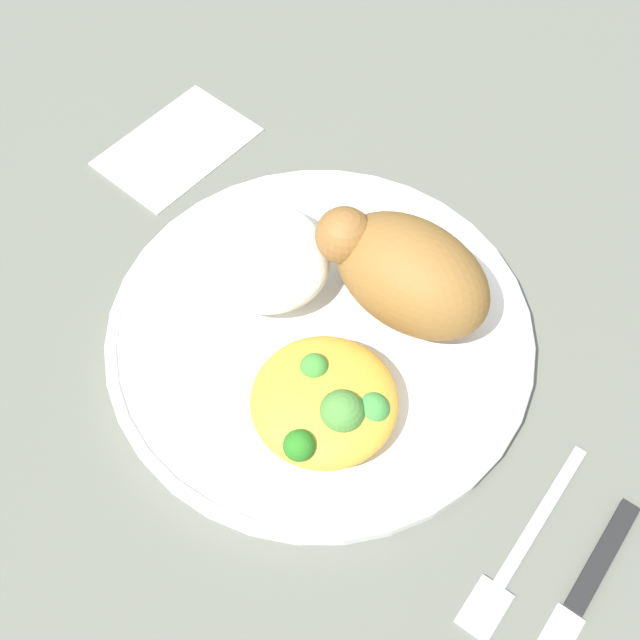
{
  "coord_description": "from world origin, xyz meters",
  "views": [
    {
      "loc": [
        -0.19,
        0.23,
        0.5
      ],
      "look_at": [
        0.0,
        0.0,
        0.03
      ],
      "focal_mm": 46.32,
      "sensor_mm": 36.0,
      "label": 1
    }
  ],
  "objects_px": {
    "plate": "(320,334)",
    "knife": "(574,609)",
    "mac_cheese_with_broccoli": "(327,402)",
    "fork": "(522,547)",
    "roasted_chicken": "(405,272)",
    "rice_pile": "(258,253)",
    "napkin": "(177,146)"
  },
  "relations": [
    {
      "from": "roasted_chicken",
      "to": "fork",
      "type": "relative_size",
      "value": 0.88
    },
    {
      "from": "roasted_chicken",
      "to": "mac_cheese_with_broccoli",
      "type": "xyz_separation_m",
      "value": [
        -0.01,
        0.1,
        -0.02
      ]
    },
    {
      "from": "plate",
      "to": "mac_cheese_with_broccoli",
      "type": "bearing_deg",
      "value": 133.02
    },
    {
      "from": "fork",
      "to": "knife",
      "type": "height_order",
      "value": "knife"
    },
    {
      "from": "plate",
      "to": "knife",
      "type": "relative_size",
      "value": 1.57
    },
    {
      "from": "napkin",
      "to": "mac_cheese_with_broccoli",
      "type": "bearing_deg",
      "value": 155.31
    },
    {
      "from": "mac_cheese_with_broccoli",
      "to": "napkin",
      "type": "distance_m",
      "value": 0.28
    },
    {
      "from": "plate",
      "to": "rice_pile",
      "type": "relative_size",
      "value": 2.79
    },
    {
      "from": "roasted_chicken",
      "to": "napkin",
      "type": "xyz_separation_m",
      "value": [
        0.24,
        -0.02,
        -0.05
      ]
    },
    {
      "from": "mac_cheese_with_broccoli",
      "to": "rice_pile",
      "type": "bearing_deg",
      "value": -27.66
    },
    {
      "from": "roasted_chicken",
      "to": "rice_pile",
      "type": "relative_size",
      "value": 1.18
    },
    {
      "from": "roasted_chicken",
      "to": "plate",
      "type": "bearing_deg",
      "value": 59.36
    },
    {
      "from": "mac_cheese_with_broccoli",
      "to": "roasted_chicken",
      "type": "bearing_deg",
      "value": -82.05
    },
    {
      "from": "rice_pile",
      "to": "fork",
      "type": "distance_m",
      "value": 0.26
    },
    {
      "from": "plate",
      "to": "fork",
      "type": "height_order",
      "value": "plate"
    },
    {
      "from": "napkin",
      "to": "plate",
      "type": "bearing_deg",
      "value": 161.81
    },
    {
      "from": "plate",
      "to": "knife",
      "type": "xyz_separation_m",
      "value": [
        -0.23,
        0.05,
        -0.01
      ]
    },
    {
      "from": "roasted_chicken",
      "to": "fork",
      "type": "distance_m",
      "value": 0.19
    },
    {
      "from": "mac_cheese_with_broccoli",
      "to": "knife",
      "type": "relative_size",
      "value": 0.5
    },
    {
      "from": "knife",
      "to": "rice_pile",
      "type": "bearing_deg",
      "value": -11.05
    },
    {
      "from": "knife",
      "to": "fork",
      "type": "bearing_deg",
      "value": -15.5
    },
    {
      "from": "rice_pile",
      "to": "mac_cheese_with_broccoli",
      "type": "xyz_separation_m",
      "value": [
        -0.11,
        0.06,
        -0.01
      ]
    },
    {
      "from": "mac_cheese_with_broccoli",
      "to": "napkin",
      "type": "bearing_deg",
      "value": -24.69
    },
    {
      "from": "knife",
      "to": "napkin",
      "type": "height_order",
      "value": "knife"
    },
    {
      "from": "roasted_chicken",
      "to": "napkin",
      "type": "bearing_deg",
      "value": -3.98
    },
    {
      "from": "roasted_chicken",
      "to": "napkin",
      "type": "height_order",
      "value": "roasted_chicken"
    },
    {
      "from": "rice_pile",
      "to": "mac_cheese_with_broccoli",
      "type": "relative_size",
      "value": 1.12
    },
    {
      "from": "roasted_chicken",
      "to": "napkin",
      "type": "relative_size",
      "value": 1.03
    },
    {
      "from": "mac_cheese_with_broccoli",
      "to": "napkin",
      "type": "height_order",
      "value": "mac_cheese_with_broccoli"
    },
    {
      "from": "rice_pile",
      "to": "knife",
      "type": "bearing_deg",
      "value": 168.95
    },
    {
      "from": "rice_pile",
      "to": "mac_cheese_with_broccoli",
      "type": "height_order",
      "value": "rice_pile"
    },
    {
      "from": "napkin",
      "to": "roasted_chicken",
      "type": "bearing_deg",
      "value": 176.02
    }
  ]
}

